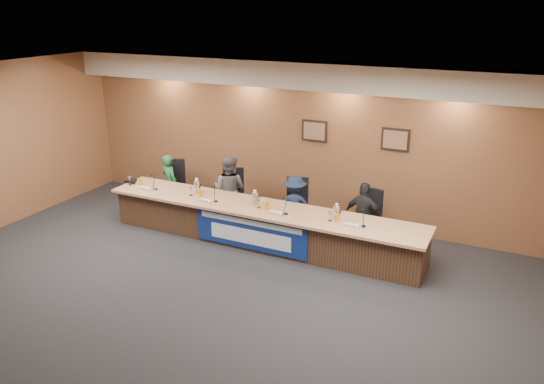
{
  "coord_description": "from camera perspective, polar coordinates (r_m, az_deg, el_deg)",
  "views": [
    {
      "loc": [
        4.11,
        -5.59,
        4.24
      ],
      "look_at": [
        0.22,
        2.42,
        1.04
      ],
      "focal_mm": 35.0,
      "sensor_mm": 36.0,
      "label": 1
    }
  ],
  "objects": [
    {
      "name": "carafe_mid",
      "position": [
        9.65,
        -1.83,
        -0.72
      ],
      "size": [
        0.11,
        0.11,
        0.24
      ],
      "primitive_type": "cylinder",
      "color": "silver",
      "rests_on": "dais_top"
    },
    {
      "name": "office_chair_d",
      "position": [
        9.77,
        9.94,
        -3.2
      ],
      "size": [
        0.58,
        0.58,
        0.08
      ],
      "primitive_type": "cube",
      "rotation": [
        0.0,
        0.0,
        -0.25
      ],
      "color": "black",
      "rests_on": "floor"
    },
    {
      "name": "panelist_b",
      "position": [
        10.62,
        -4.6,
        0.26
      ],
      "size": [
        0.71,
        0.57,
        1.41
      ],
      "primitive_type": "imported",
      "rotation": [
        0.0,
        0.0,
        3.19
      ],
      "color": "#535157",
      "rests_on": "floor"
    },
    {
      "name": "office_chair_c",
      "position": [
        10.18,
        2.66,
        -1.95
      ],
      "size": [
        0.61,
        0.61,
        0.08
      ],
      "primitive_type": "cube",
      "rotation": [
        0.0,
        0.0,
        0.34
      ],
      "color": "black",
      "rests_on": "floor"
    },
    {
      "name": "dais_body",
      "position": [
        9.79,
        -1.2,
        -3.66
      ],
      "size": [
        6.0,
        0.8,
        0.7
      ],
      "primitive_type": "cube",
      "color": "#412919",
      "rests_on": "floor"
    },
    {
      "name": "banner_text_upper",
      "position": [
        9.36,
        -2.41,
        -3.3
      ],
      "size": [
        2.0,
        0.01,
        0.1
      ],
      "primitive_type": "cube",
      "color": "silver",
      "rests_on": "banner"
    },
    {
      "name": "banner",
      "position": [
        9.45,
        -2.35,
        -4.39
      ],
      "size": [
        2.2,
        0.02,
        0.65
      ],
      "primitive_type": "cube",
      "color": "navy",
      "rests_on": "dais_body"
    },
    {
      "name": "panelist_d",
      "position": [
        9.63,
        9.82,
        -2.58
      ],
      "size": [
        0.76,
        0.36,
        1.26
      ],
      "primitive_type": "imported",
      "rotation": [
        0.0,
        0.0,
        3.07
      ],
      "color": "black",
      "rests_on": "floor"
    },
    {
      "name": "ceiling",
      "position": [
        7.02,
        -10.48,
        10.9
      ],
      "size": [
        10.0,
        8.0,
        0.04
      ],
      "primitive_type": "cube",
      "color": "silver",
      "rests_on": "wall_back"
    },
    {
      "name": "microphone_b",
      "position": [
        9.88,
        -6.06,
        -1.0
      ],
      "size": [
        0.07,
        0.07,
        0.02
      ],
      "primitive_type": "cylinder",
      "color": "black",
      "rests_on": "dais_top"
    },
    {
      "name": "microphone_c",
      "position": [
        9.25,
        1.52,
        -2.36
      ],
      "size": [
        0.07,
        0.07,
        0.02
      ],
      "primitive_type": "cylinder",
      "color": "black",
      "rests_on": "dais_top"
    },
    {
      "name": "panelist_c",
      "position": [
        10.05,
        2.45,
        -1.52
      ],
      "size": [
        0.87,
        0.67,
        1.19
      ],
      "primitive_type": "imported",
      "rotation": [
        0.0,
        0.0,
        3.47
      ],
      "color": "#131E37",
      "rests_on": "floor"
    },
    {
      "name": "water_glass_c",
      "position": [
        9.51,
        -1.42,
        -1.2
      ],
      "size": [
        0.08,
        0.08,
        0.18
      ],
      "primitive_type": "cylinder",
      "color": "silver",
      "rests_on": "dais_top"
    },
    {
      "name": "panelist_a",
      "position": [
        11.42,
        -10.91,
        0.94
      ],
      "size": [
        0.54,
        0.45,
        1.25
      ],
      "primitive_type": "imported",
      "rotation": [
        0.0,
        0.0,
        2.76
      ],
      "color": "#1A572E",
      "rests_on": "floor"
    },
    {
      "name": "floor",
      "position": [
        8.13,
        -9.06,
        -11.95
      ],
      "size": [
        10.0,
        10.0,
        0.0
      ],
      "primitive_type": "plane",
      "color": "black",
      "rests_on": "ground"
    },
    {
      "name": "wall_back",
      "position": [
        10.77,
        2.64,
        5.54
      ],
      "size": [
        10.0,
        0.04,
        3.2
      ],
      "primitive_type": "cube",
      "color": "brown",
      "rests_on": "floor"
    },
    {
      "name": "office_chair_a",
      "position": [
        11.54,
        -10.57,
        0.39
      ],
      "size": [
        0.61,
        0.61,
        0.08
      ],
      "primitive_type": "cube",
      "rotation": [
        0.0,
        0.0,
        0.32
      ],
      "color": "black",
      "rests_on": "floor"
    },
    {
      "name": "microphone_a",
      "position": [
        10.71,
        -12.39,
        0.31
      ],
      "size": [
        0.07,
        0.07,
        0.02
      ],
      "primitive_type": "cylinder",
      "color": "black",
      "rests_on": "dais_top"
    },
    {
      "name": "juice_glass_d",
      "position": [
        8.98,
        6.97,
        -2.77
      ],
      "size": [
        0.06,
        0.06,
        0.15
      ],
      "primitive_type": "cylinder",
      "color": "orange",
      "rests_on": "dais_top"
    },
    {
      "name": "water_glass_a",
      "position": [
        11.07,
        -15.05,
        1.17
      ],
      "size": [
        0.08,
        0.08,
        0.18
      ],
      "primitive_type": "cylinder",
      "color": "silver",
      "rests_on": "dais_top"
    },
    {
      "name": "juice_glass_c",
      "position": [
        9.45,
        -0.51,
        -1.45
      ],
      "size": [
        0.06,
        0.06,
        0.15
      ],
      "primitive_type": "cylinder",
      "color": "orange",
      "rests_on": "dais_top"
    },
    {
      "name": "carafe_left",
      "position": [
        10.32,
        -8.05,
        0.55
      ],
      "size": [
        0.12,
        0.12,
        0.26
      ],
      "primitive_type": "cylinder",
      "color": "silver",
      "rests_on": "dais_top"
    },
    {
      "name": "soffit",
      "position": [
        10.29,
        2.19,
        12.53
      ],
      "size": [
        10.0,
        0.5,
        0.5
      ],
      "primitive_type": "cube",
      "color": "beige",
      "rests_on": "wall_back"
    },
    {
      "name": "office_chair_b",
      "position": [
        10.78,
        -4.3,
        -0.72
      ],
      "size": [
        0.62,
        0.62,
        0.08
      ],
      "primitive_type": "cube",
      "rotation": [
        0.0,
        0.0,
        0.36
      ],
      "color": "black",
      "rests_on": "floor"
    },
    {
      "name": "wall_photo_right",
      "position": [
        10.08,
        13.13,
        5.52
      ],
      "size": [
        0.52,
        0.04,
        0.42
      ],
      "primitive_type": "cube",
      "color": "black",
      "rests_on": "wall_back"
    },
    {
      "name": "banner_text_lower",
      "position": [
        9.47,
        -2.38,
        -4.86
      ],
      "size": [
        1.6,
        0.01,
        0.28
      ],
      "primitive_type": "cube",
      "color": "silver",
      "rests_on": "banner"
    },
    {
      "name": "dais_top",
      "position": [
        9.61,
        -1.35,
        -1.71
      ],
      "size": [
        6.1,
        0.95,
        0.05
      ],
      "primitive_type": "cube",
      "color": "#AD7D56",
      "rests_on": "dais_body"
    },
    {
      "name": "juice_glass_a",
      "position": [
        10.99,
        -13.97,
        1.04
      ],
      "size": [
        0.06,
        0.06,
        0.15
      ],
      "primitive_type": "cylinder",
      "color": "orange",
      "rests_on": "dais_top"
    },
    {
      "name": "carafe_right",
      "position": [
        9.1,
        6.94,
        -2.19
      ],
      "size": [
        0.12,
        0.12,
        0.23
      ],
      "primitive_type": "cylinder",
      "color": "silver",
      "rests_on": "dais_top"
    },
    {
      "name": "microphone_d",
      "position": [
        8.88,
        9.82,
        -3.64
      ],
      "size": [
        0.07,
        0.07,
        0.02
      ],
      "primitive_type": "cylinder",
      "color": "black",
      "rests_on": "dais_top"
    },
    {
      "name": "wall_photo_left",
      "position": [
        10.53,
        4.61,
        6.57
      ],
      "size": [
        0.52,
        0.04,
        0.42
      ],
      "primitive_type": "cube",
      "color": "black",
      "rests_on": "wall_back"
    },
    {
      "name": "nameplate_b",
      "position": [
        9.84,
        -7.44,
        -0.91
      ],
      "size": [
        0.24,
        0.08,
        0.1
      ],
      "primitive_type": "cube",
      "rotation": [
        0.31,
        0.0,
        0.0
      ],
      "color": "white",
      "rests_on": "dais_top"
    },
    {
      "name": "nameplate_d",
      "position": [
        8.78,
        8.45,
        -3.59
      ],
      "size": [
        0.24,
        0.08,
        0.1
      ],
      "primitive_type": "cube",
      "rotation": [
        0.31,
        0.0,
        0.0
      ],
      "color": "white",
      "rests_on": "dais_top"
    },
    {
      "name": "nameplate_c",
      "position": [
        9.19,
        0.2,
        -2.26
      ],
      "size": [
        0.24,
        0.08,
        0.1
      ],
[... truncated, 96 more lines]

